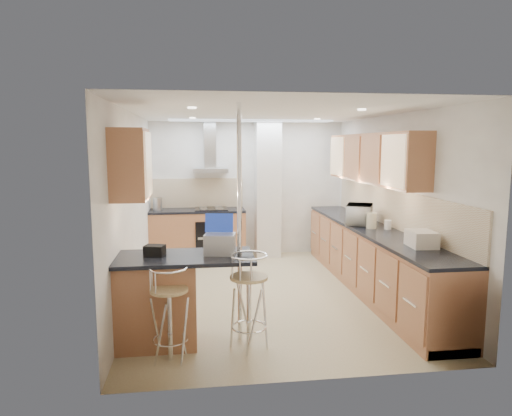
{
  "coord_description": "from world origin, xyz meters",
  "views": [
    {
      "loc": [
        -0.98,
        -6.1,
        2.08
      ],
      "look_at": [
        -0.13,
        0.2,
        1.19
      ],
      "focal_mm": 32.0,
      "sensor_mm": 36.0,
      "label": 1
    }
  ],
  "objects": [
    {
      "name": "ground",
      "position": [
        0.0,
        0.0,
        0.0
      ],
      "size": [
        4.8,
        4.8,
        0.0
      ],
      "primitive_type": "plane",
      "color": "tan",
      "rests_on": "ground"
    },
    {
      "name": "room_shell",
      "position": [
        0.32,
        0.38,
        1.54
      ],
      "size": [
        3.64,
        4.84,
        2.51
      ],
      "color": "silver",
      "rests_on": "ground"
    },
    {
      "name": "right_counter",
      "position": [
        1.5,
        0.0,
        0.46
      ],
      "size": [
        0.63,
        4.4,
        0.92
      ],
      "color": "#AD6D45",
      "rests_on": "ground"
    },
    {
      "name": "back_counter",
      "position": [
        -0.95,
        2.1,
        0.46
      ],
      "size": [
        1.7,
        0.63,
        0.92
      ],
      "color": "#AD6D45",
      "rests_on": "ground"
    },
    {
      "name": "peninsula",
      "position": [
        -1.12,
        -1.45,
        0.48
      ],
      "size": [
        1.47,
        0.72,
        0.94
      ],
      "color": "#AD6D45",
      "rests_on": "ground"
    },
    {
      "name": "microwave",
      "position": [
        1.4,
        0.24,
        1.06
      ],
      "size": [
        0.54,
        0.62,
        0.29
      ],
      "primitive_type": "imported",
      "rotation": [
        0.0,
        0.0,
        1.15
      ],
      "color": "white",
      "rests_on": "right_counter"
    },
    {
      "name": "laptop",
      "position": [
        -0.73,
        -1.43,
        1.05
      ],
      "size": [
        0.35,
        0.29,
        0.22
      ],
      "primitive_type": "cube",
      "rotation": [
        0.0,
        0.0,
        -0.18
      ],
      "color": "#9C9FA4",
      "rests_on": "peninsula"
    },
    {
      "name": "bag",
      "position": [
        -1.41,
        -1.4,
        0.99
      ],
      "size": [
        0.23,
        0.19,
        0.11
      ],
      "primitive_type": "cube",
      "rotation": [
        0.0,
        0.0,
        -0.28
      ],
      "color": "black",
      "rests_on": "peninsula"
    },
    {
      "name": "bar_stool_near",
      "position": [
        -1.25,
        -1.84,
        0.47
      ],
      "size": [
        0.47,
        0.47,
        0.94
      ],
      "primitive_type": null,
      "rotation": [
        0.0,
        0.0,
        0.25
      ],
      "color": "tan",
      "rests_on": "ground"
    },
    {
      "name": "bar_stool_end",
      "position": [
        -0.46,
        -1.67,
        0.5
      ],
      "size": [
        0.57,
        0.57,
        1.0
      ],
      "primitive_type": null,
      "rotation": [
        0.0,
        0.0,
        0.97
      ],
      "color": "tan",
      "rests_on": "ground"
    },
    {
      "name": "jar_a",
      "position": [
        1.56,
        0.83,
        1.02
      ],
      "size": [
        0.14,
        0.14,
        0.19
      ],
      "primitive_type": "cylinder",
      "rotation": [
        0.0,
        0.0,
        -0.2
      ],
      "color": "white",
      "rests_on": "right_counter"
    },
    {
      "name": "jar_b",
      "position": [
        1.55,
        0.49,
        0.99
      ],
      "size": [
        0.13,
        0.13,
        0.15
      ],
      "primitive_type": "cylinder",
      "rotation": [
        0.0,
        0.0,
        -0.21
      ],
      "color": "white",
      "rests_on": "right_counter"
    },
    {
      "name": "jar_c",
      "position": [
        1.45,
        -0.11,
        1.03
      ],
      "size": [
        0.16,
        0.16,
        0.22
      ],
      "primitive_type": "cylinder",
      "rotation": [
        0.0,
        0.0,
        0.12
      ],
      "color": "beige",
      "rests_on": "right_counter"
    },
    {
      "name": "jar_d",
      "position": [
        1.65,
        -0.21,
        0.98
      ],
      "size": [
        0.13,
        0.13,
        0.13
      ],
      "primitive_type": "cylinder",
      "rotation": [
        0.0,
        0.0,
        0.32
      ],
      "color": "white",
      "rests_on": "right_counter"
    },
    {
      "name": "bread_bin",
      "position": [
        1.57,
        -1.3,
        1.01
      ],
      "size": [
        0.3,
        0.37,
        0.18
      ],
      "primitive_type": "cube",
      "rotation": [
        0.0,
        0.0,
        -0.06
      ],
      "color": "white",
      "rests_on": "right_counter"
    },
    {
      "name": "kettle",
      "position": [
        -1.65,
        2.1,
        1.03
      ],
      "size": [
        0.16,
        0.16,
        0.22
      ],
      "primitive_type": "cylinder",
      "color": "#B3B6B8",
      "rests_on": "back_counter"
    }
  ]
}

